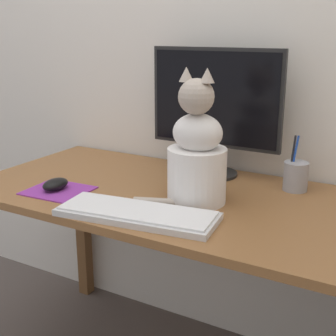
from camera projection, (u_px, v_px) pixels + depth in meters
The scene contains 8 objects.
wall_back at pixel (236, 14), 1.61m from camera, with size 7.00×0.04×2.50m.
desk at pixel (186, 222), 1.49m from camera, with size 1.43×0.66×0.70m.
monitor at pixel (215, 106), 1.60m from camera, with size 0.47×0.17×0.44m.
keyboard at pixel (137, 213), 1.29m from camera, with size 0.47×0.22×0.02m.
mousepad_left at pixel (58, 191), 1.50m from camera, with size 0.20×0.18×0.00m.
computer_mouse_left at pixel (55, 184), 1.50m from camera, with size 0.06×0.10×0.04m.
cat at pixel (196, 154), 1.37m from camera, with size 0.24×0.22×0.40m.
pen_cup at pixel (296, 176), 1.50m from camera, with size 0.08×0.08×0.18m.
Camera 1 is at (0.63, -1.23, 1.20)m, focal length 50.00 mm.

